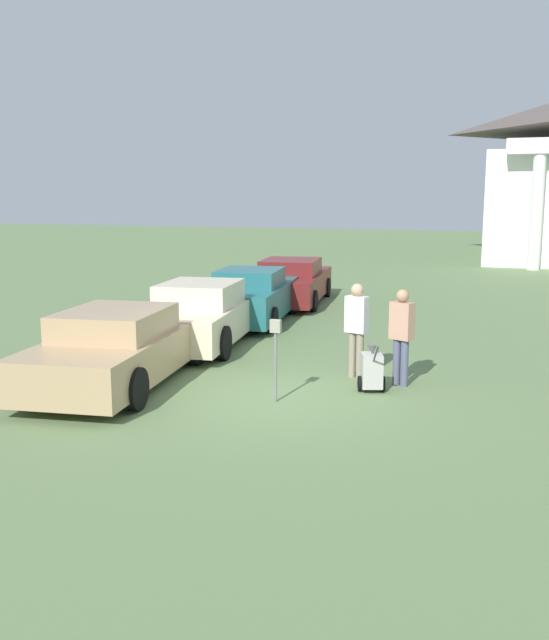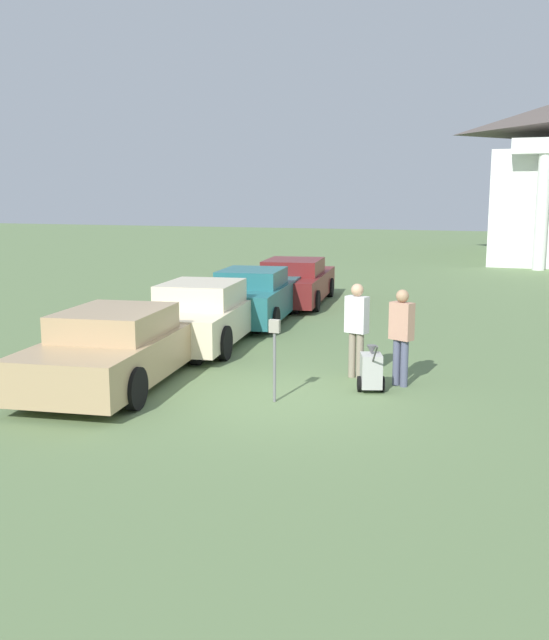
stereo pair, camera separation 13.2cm
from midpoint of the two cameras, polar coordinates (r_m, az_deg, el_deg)
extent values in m
plane|color=#607A4C|center=(12.31, -0.41, -6.36)|extent=(120.00, 120.00, 0.00)
cube|color=tan|center=(13.59, -12.48, -2.57)|extent=(2.62, 5.38, 0.74)
cube|color=tan|center=(13.29, -12.94, -0.20)|extent=(1.99, 2.38, 0.48)
cylinder|color=black|center=(15.45, -13.31, -1.89)|extent=(0.27, 0.73, 0.71)
cylinder|color=black|center=(14.76, -6.56, -2.23)|extent=(0.27, 0.73, 0.71)
cylinder|color=black|center=(12.69, -19.33, -4.77)|extent=(0.27, 0.73, 0.71)
cylinder|color=black|center=(11.84, -11.33, -5.43)|extent=(0.27, 0.73, 0.71)
cube|color=beige|center=(16.75, -5.97, 0.03)|extent=(2.49, 5.06, 0.75)
cube|color=beige|center=(16.47, -6.21, 2.11)|extent=(1.90, 2.24, 0.53)
cylinder|color=black|center=(18.47, -7.28, 0.27)|extent=(0.28, 0.76, 0.74)
cylinder|color=black|center=(17.98, -1.75, 0.08)|extent=(0.28, 0.76, 0.74)
cylinder|color=black|center=(15.70, -10.77, -1.55)|extent=(0.28, 0.76, 0.74)
cylinder|color=black|center=(15.12, -4.34, -1.85)|extent=(0.28, 0.76, 0.74)
cube|color=#23666B|center=(19.66, -2.03, 1.60)|extent=(2.44, 4.94, 0.83)
cube|color=#23666B|center=(19.39, -2.17, 3.40)|extent=(1.85, 2.19, 0.46)
cylinder|color=black|center=(21.32, -3.45, 1.53)|extent=(0.27, 0.68, 0.66)
cylinder|color=black|center=(20.94, 1.28, 1.39)|extent=(0.27, 0.68, 0.66)
cylinder|color=black|center=(18.53, -5.77, 0.21)|extent=(0.27, 0.68, 0.66)
cylinder|color=black|center=(18.09, -0.35, 0.02)|extent=(0.27, 0.68, 0.66)
cube|color=maroon|center=(23.07, 1.23, 2.78)|extent=(2.62, 5.40, 0.77)
cube|color=maroon|center=(22.80, 1.14, 4.28)|extent=(1.99, 2.39, 0.48)
cylinder|color=black|center=(24.85, -0.28, 2.74)|extent=(0.26, 0.67, 0.65)
cylinder|color=black|center=(24.54, 4.08, 2.63)|extent=(0.26, 0.67, 0.65)
cylinder|color=black|center=(21.73, -2.00, 1.69)|extent=(0.26, 0.67, 0.65)
cylinder|color=black|center=(21.38, 2.98, 1.54)|extent=(0.26, 0.67, 0.65)
cylinder|color=slate|center=(12.02, -0.23, -3.82)|extent=(0.05, 0.05, 1.20)
cube|color=gray|center=(11.87, -0.23, -0.50)|extent=(0.18, 0.09, 0.22)
cylinder|color=gray|center=(13.67, 6.57, -2.85)|extent=(0.14, 0.14, 0.88)
cylinder|color=gray|center=(13.76, 5.96, -2.76)|extent=(0.14, 0.14, 0.88)
cube|color=silver|center=(13.56, 6.33, 0.45)|extent=(0.47, 0.33, 0.70)
sphere|color=tan|center=(13.49, 6.36, 2.41)|extent=(0.24, 0.24, 0.24)
cylinder|color=#515670|center=(13.22, 10.08, -3.43)|extent=(0.14, 0.14, 0.87)
cylinder|color=#515670|center=(13.31, 9.47, -3.31)|extent=(0.14, 0.14, 0.87)
cube|color=tan|center=(13.11, 9.87, -0.07)|extent=(0.47, 0.38, 0.69)
sphere|color=tan|center=(13.04, 9.93, 1.92)|extent=(0.23, 0.23, 0.23)
cube|color=#B2B2AD|center=(12.81, 7.48, -4.02)|extent=(0.48, 0.53, 0.60)
cone|color=#59595B|center=(12.72, 7.52, -2.36)|extent=(0.18, 0.18, 0.16)
cylinder|color=#4C4C4C|center=(12.26, 7.80, -2.73)|extent=(0.22, 0.57, 0.43)
cylinder|color=black|center=(12.85, 6.53, -5.08)|extent=(0.14, 0.28, 0.28)
cylinder|color=black|center=(12.90, 8.39, -5.06)|extent=(0.14, 0.28, 0.28)
cylinder|color=white|center=(35.21, 20.12, 8.07)|extent=(0.56, 0.56, 5.28)
camera|label=1|loc=(0.07, -90.28, -0.05)|focal=40.00mm
camera|label=2|loc=(0.07, 89.72, 0.05)|focal=40.00mm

